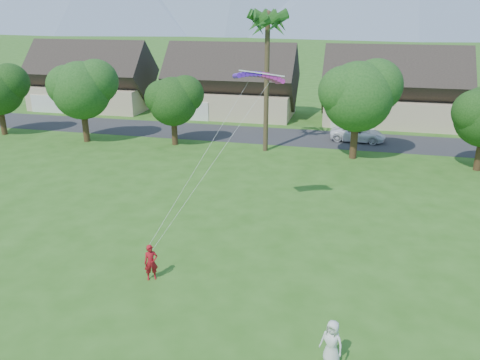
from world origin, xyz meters
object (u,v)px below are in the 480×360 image
(kite_flyer, at_px, (151,262))
(watcher, at_px, (332,343))
(parafoil_kite, at_px, (259,74))
(parked_car, at_px, (358,134))

(kite_flyer, height_order, watcher, kite_flyer)
(parafoil_kite, bearing_deg, parked_car, 46.23)
(watcher, relative_size, parked_car, 0.34)
(kite_flyer, distance_m, parked_car, 30.28)
(kite_flyer, xyz_separation_m, watcher, (8.86, -3.84, -0.00))
(kite_flyer, relative_size, parafoil_kite, 0.60)
(watcher, bearing_deg, parked_car, 112.16)
(kite_flyer, xyz_separation_m, parked_car, (9.71, 28.68, -0.17))
(parked_car, bearing_deg, kite_flyer, 165.53)
(kite_flyer, xyz_separation_m, parafoil_kite, (3.66, 7.90, 8.10))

